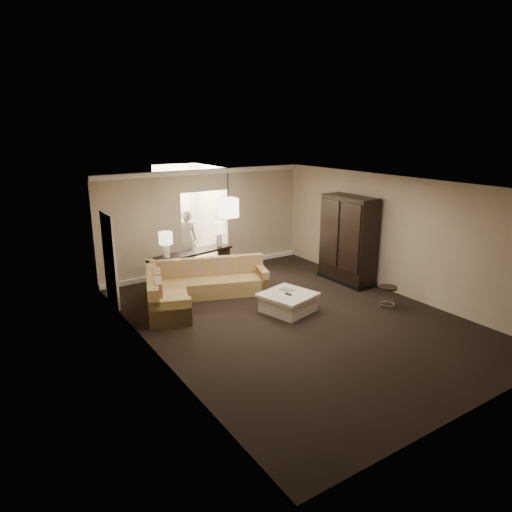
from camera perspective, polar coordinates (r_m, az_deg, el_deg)
ground at (r=9.77m, az=4.62°, el=-7.64°), size 8.00×8.00×0.00m
wall_back at (r=12.61m, az=-6.37°, el=4.41°), size 6.00×0.04×2.80m
wall_front at (r=6.78m, az=26.08°, el=-7.40°), size 6.00×0.04×2.80m
wall_left at (r=7.90m, az=-12.72°, el=-2.90°), size 0.04×8.00×2.80m
wall_right at (r=11.33m, az=16.93°, el=2.50°), size 0.04×8.00×2.80m
ceiling at (r=9.02m, az=5.02°, el=8.89°), size 6.00×8.00×0.02m
crown_molding at (r=12.37m, az=-6.45°, el=10.42°), size 6.00×0.10×0.12m
baseboard at (r=12.90m, az=-6.08°, el=-1.47°), size 6.00×0.10×0.12m
side_door at (r=10.58m, az=-17.81°, el=-0.47°), size 0.05×0.90×2.10m
foyer at (r=13.82m, az=-8.87°, el=4.91°), size 1.44×2.02×2.80m
sectional_sofa at (r=10.63m, az=-7.61°, el=-3.78°), size 3.38×2.41×0.85m
coffee_table at (r=9.98m, az=4.00°, el=-5.77°), size 1.26×1.26×0.43m
console_table at (r=11.82m, az=-7.67°, el=-0.96°), size 2.19×0.88×0.83m
armoire at (r=11.86m, az=11.40°, el=1.80°), size 0.66×1.55×2.23m
drink_table at (r=10.51m, az=16.17°, el=-4.42°), size 0.40×0.40×0.49m
table_lamp_left at (r=11.18m, az=-11.21°, el=1.90°), size 0.33×0.33×0.63m
table_lamp_right at (r=12.11m, az=-4.65°, el=3.23°), size 0.33×0.33×0.63m
pendant_light at (r=11.38m, az=-3.48°, el=6.06°), size 0.38×0.38×1.09m
person at (r=12.78m, az=-8.71°, el=2.38°), size 0.75×0.57×1.89m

